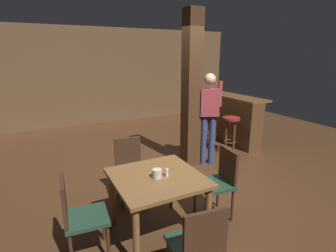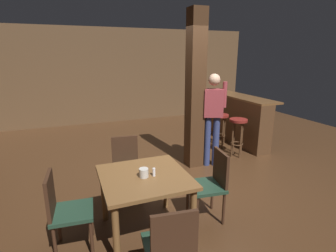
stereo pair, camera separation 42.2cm
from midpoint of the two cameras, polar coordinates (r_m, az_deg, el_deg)
ground_plane at (r=4.51m, az=1.85°, el=-11.62°), size 10.80×10.80×0.00m
wall_back at (r=8.27m, az=-13.62°, el=10.49°), size 8.00×0.10×2.80m
pillar at (r=4.75m, az=2.58°, el=7.52°), size 0.28×0.28×2.80m
dining_table at (r=3.04m, az=-6.43°, el=-12.85°), size 0.97×0.97×0.73m
chair_north at (r=3.84m, az=-11.48°, el=-8.64°), size 0.47×0.47×0.89m
chair_east at (r=3.42m, az=7.63°, el=-11.54°), size 0.47×0.47×0.89m
chair_south at (r=2.40m, az=1.14°, el=-24.69°), size 0.47×0.47×0.89m
chair_west at (r=2.96m, az=-23.07°, el=-17.39°), size 0.46×0.46×0.89m
napkin_cup at (r=2.93m, az=-6.59°, el=-10.35°), size 0.10×0.10×0.10m
salt_shaker at (r=2.95m, az=-4.39°, el=-10.13°), size 0.03×0.03×0.10m
standing_person at (r=4.85m, az=6.40°, el=2.85°), size 0.46×0.31×1.72m
bar_counter at (r=6.48m, az=10.92°, el=1.83°), size 0.56×1.97×1.10m
bar_stool_near at (r=5.54m, az=11.39°, el=-0.15°), size 0.36×0.36×0.79m
bar_stool_mid at (r=6.08m, az=7.56°, el=1.07°), size 0.36×0.36×0.74m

